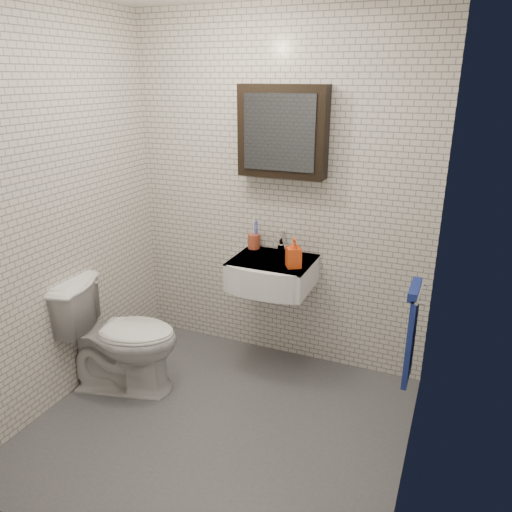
# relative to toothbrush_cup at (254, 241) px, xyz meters

# --- Properties ---
(ground) EXTENTS (2.20, 2.00, 0.01)m
(ground) POSITION_rel_toothbrush_cup_xyz_m (0.16, -0.94, -0.90)
(ground) COLOR #4B4D52
(ground) RESTS_ON ground
(room_shell) EXTENTS (2.22, 2.02, 2.51)m
(room_shell) POSITION_rel_toothbrush_cup_xyz_m (0.16, -0.94, 0.56)
(room_shell) COLOR silver
(room_shell) RESTS_ON ground
(washbasin) EXTENTS (0.55, 0.50, 0.20)m
(washbasin) POSITION_rel_toothbrush_cup_xyz_m (0.21, -0.21, -0.15)
(washbasin) COLOR white
(washbasin) RESTS_ON room_shell
(faucet) EXTENTS (0.06, 0.20, 0.15)m
(faucet) POSITION_rel_toothbrush_cup_xyz_m (0.21, -0.01, 0.01)
(faucet) COLOR silver
(faucet) RESTS_ON washbasin
(mirror_cabinet) EXTENTS (0.60, 0.15, 0.60)m
(mirror_cabinet) POSITION_rel_toothbrush_cup_xyz_m (0.21, -0.01, 0.79)
(mirror_cabinet) COLOR black
(mirror_cabinet) RESTS_ON room_shell
(towel_rail) EXTENTS (0.09, 0.30, 0.58)m
(towel_rail) POSITION_rel_toothbrush_cup_xyz_m (1.21, -0.59, -0.19)
(towel_rail) COLOR silver
(towel_rail) RESTS_ON room_shell
(toothbrush_cup) EXTENTS (0.11, 0.11, 0.24)m
(toothbrush_cup) POSITION_rel_toothbrush_cup_xyz_m (0.00, 0.00, 0.00)
(toothbrush_cup) COLOR #A64429
(toothbrush_cup) RESTS_ON washbasin
(soap_bottle) EXTENTS (0.13, 0.13, 0.20)m
(soap_bottle) POSITION_rel_toothbrush_cup_xyz_m (0.39, -0.25, 0.04)
(soap_bottle) COLOR orange
(soap_bottle) RESTS_ON washbasin
(toilet) EXTENTS (0.86, 0.62, 0.79)m
(toilet) POSITION_rel_toothbrush_cup_xyz_m (-0.64, -0.81, -0.51)
(toilet) COLOR white
(toilet) RESTS_ON ground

